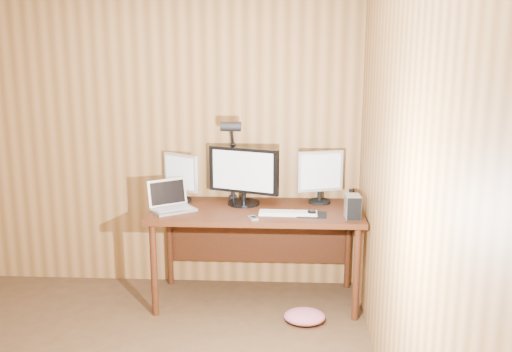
# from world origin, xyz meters

# --- Properties ---
(room_shell) EXTENTS (4.00, 4.00, 4.00)m
(room_shell) POSITION_xyz_m (0.00, 0.00, 1.25)
(room_shell) COLOR #48301B
(room_shell) RESTS_ON ground
(desk) EXTENTS (1.60, 0.70, 0.75)m
(desk) POSITION_xyz_m (0.93, 1.70, 0.63)
(desk) COLOR #3C1B0C
(desk) RESTS_ON floor
(monitor_center) EXTENTS (0.55, 0.25, 0.45)m
(monitor_center) POSITION_xyz_m (0.82, 1.76, 0.98)
(monitor_center) COLOR black
(monitor_center) RESTS_ON desk
(monitor_left) EXTENTS (0.30, 0.21, 0.38)m
(monitor_left) POSITION_xyz_m (0.32, 1.83, 0.95)
(monitor_left) COLOR black
(monitor_left) RESTS_ON desk
(monitor_right) EXTENTS (0.36, 0.17, 0.42)m
(monitor_right) POSITION_xyz_m (1.42, 1.84, 0.97)
(monitor_right) COLOR black
(monitor_right) RESTS_ON desk
(laptop) EXTENTS (0.39, 0.37, 0.22)m
(laptop) POSITION_xyz_m (0.28, 1.59, 0.81)
(laptop) COLOR silver
(laptop) RESTS_ON desk
(keyboard) EXTENTS (0.43, 0.14, 0.02)m
(keyboard) POSITION_xyz_m (1.17, 1.50, 0.76)
(keyboard) COLOR silver
(keyboard) RESTS_ON desk
(mousepad) EXTENTS (0.23, 0.19, 0.00)m
(mousepad) POSITION_xyz_m (1.35, 1.50, 0.75)
(mousepad) COLOR black
(mousepad) RESTS_ON desk
(mouse) EXTENTS (0.10, 0.12, 0.04)m
(mouse) POSITION_xyz_m (1.35, 1.50, 0.77)
(mouse) COLOR black
(mouse) RESTS_ON mousepad
(hard_drive) EXTENTS (0.11, 0.16, 0.17)m
(hard_drive) POSITION_xyz_m (1.64, 1.44, 0.83)
(hard_drive) COLOR silver
(hard_drive) RESTS_ON desk
(phone) EXTENTS (0.08, 0.11, 0.01)m
(phone) POSITION_xyz_m (0.92, 1.37, 0.76)
(phone) COLOR silver
(phone) RESTS_ON desk
(speaker) EXTENTS (0.04, 0.04, 0.11)m
(speaker) POSITION_xyz_m (1.68, 1.86, 0.80)
(speaker) COLOR black
(speaker) RESTS_ON desk
(desk_lamp) EXTENTS (0.16, 0.23, 0.69)m
(desk_lamp) POSITION_xyz_m (0.73, 1.85, 1.18)
(desk_lamp) COLOR black
(desk_lamp) RESTS_ON desk
(fabric_pile) EXTENTS (0.31, 0.26, 0.10)m
(fabric_pile) POSITION_xyz_m (1.30, 1.27, 0.05)
(fabric_pile) COLOR #BD5B72
(fabric_pile) RESTS_ON floor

